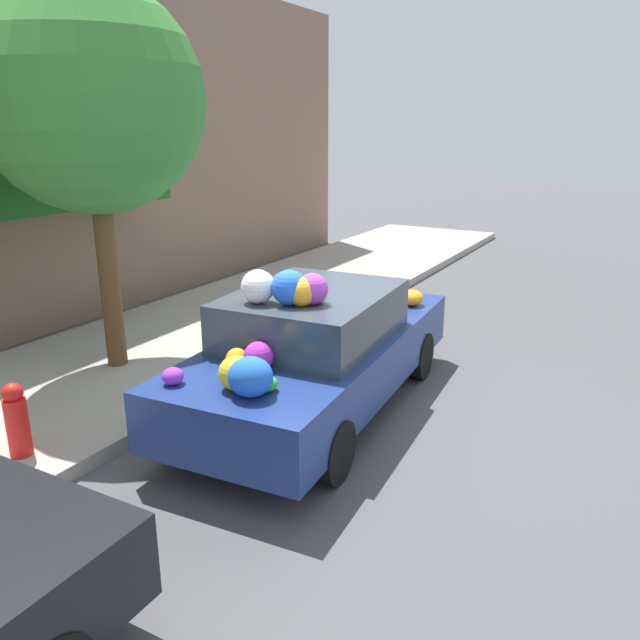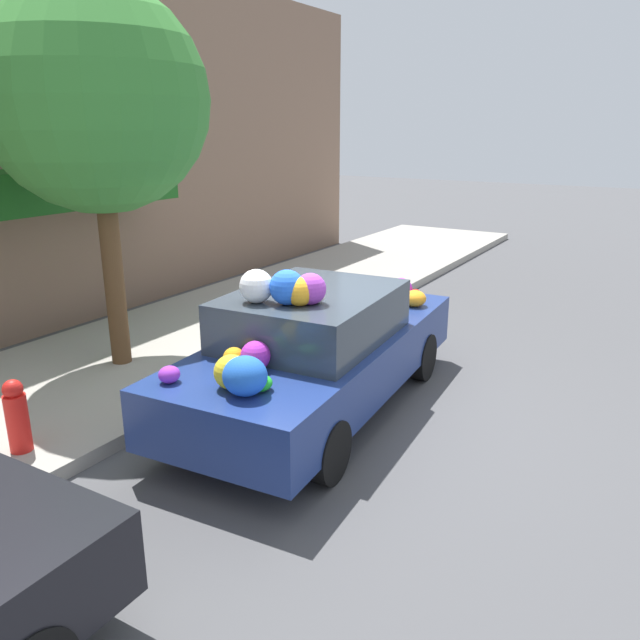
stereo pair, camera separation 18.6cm
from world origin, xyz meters
name	(u,v)px [view 1 (the left image)]	position (x,y,z in m)	size (l,w,h in m)	color
ground_plane	(316,406)	(0.00, 0.00, 0.00)	(60.00, 60.00, 0.00)	#4C4C4F
sidewalk_curb	(139,358)	(0.00, 2.70, 0.07)	(24.00, 3.20, 0.15)	#9E998E
building_facade	(4,145)	(0.02, 4.92, 2.76)	(18.00, 1.20, 5.57)	#846651
street_tree	(91,100)	(-0.41, 2.64, 3.28)	(2.56, 2.56, 4.43)	brown
fire_hydrant	(17,420)	(-2.48, 1.66, 0.49)	(0.20, 0.20, 0.70)	red
art_car	(317,348)	(-0.07, -0.06, 0.73)	(4.34, 1.96, 1.72)	navy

